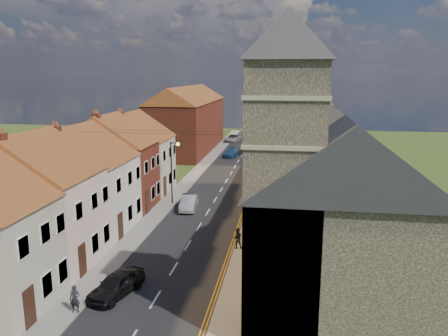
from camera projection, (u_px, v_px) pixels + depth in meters
The scene contains 25 objects.
ground at pixel (144, 319), 22.61m from camera, with size 160.00×160.00×0.00m, color #35451D.
road at pixel (227, 181), 51.59m from camera, with size 7.00×90.00×0.02m, color black.
pavement_left at pixel (190, 179), 52.22m from camera, with size 1.80×90.00×0.12m, color slate.
pavement_right at pixel (264, 182), 50.94m from camera, with size 1.80×90.00×0.12m, color slate.
church at pixel (329, 200), 23.21m from camera, with size 11.25×14.25×15.20m.
cottage_r_tudor at pixel (316, 183), 32.58m from camera, with size 8.30×5.20×9.00m.
cottage_r_white_near at pixel (313, 167), 37.79m from camera, with size 8.30×6.00×9.00m.
cottage_r_cream_mid at pixel (310, 156), 43.00m from camera, with size 8.30×5.20×9.00m.
cottage_r_pink at pixel (308, 147), 48.22m from camera, with size 8.30×6.00×9.00m.
cottage_r_white_far at pixel (307, 140), 53.44m from camera, with size 8.30×5.20×9.00m.
cottage_r_cream_far at pixel (305, 134), 58.66m from camera, with size 8.30×6.00×9.00m.
cottage_l_cream at pixel (31, 198), 28.36m from camera, with size 8.30×6.30×9.10m.
cottage_l_white at pixel (78, 178), 34.58m from camera, with size 8.30×6.90×8.80m.
cottage_l_brick_mid at pixel (109, 161), 40.44m from camera, with size 8.30×5.70×9.10m.
cottage_l_pink at pixel (131, 152), 46.08m from camera, with size 8.30×6.30×8.80m.
block_right_far at pixel (303, 117), 73.27m from camera, with size 8.30×24.20×10.50m.
block_left_far at pixel (188, 118), 71.15m from camera, with size 8.30×24.20×10.50m.
lamppost at pixel (172, 169), 41.74m from camera, with size 0.88×0.15×6.00m.
car_near at pixel (116, 284), 24.92m from camera, with size 1.58×3.93×1.34m, color black.
car_mid at pixel (189, 202), 40.79m from camera, with size 1.39×3.98×1.31m, color #9FA1A6.
car_far at pixel (231, 153), 66.45m from camera, with size 1.78×4.37×1.27m, color navy.
car_distant at pixel (232, 138), 80.61m from camera, with size 2.29×4.96×1.38m, color #B2B6BA.
pedestrian_left at pixel (75, 299), 22.90m from camera, with size 0.55×0.36×1.50m, color black.
pedestrian_right at pixel (237, 238), 31.33m from camera, with size 0.74×0.58×1.53m, color black.
pedestrian_right_b at pixel (262, 186), 44.91m from camera, with size 0.91×0.71×1.87m, color black.
Camera 1 is at (7.17, -19.58, 12.47)m, focal length 35.00 mm.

